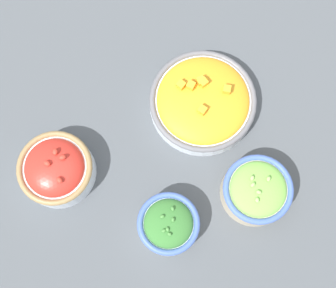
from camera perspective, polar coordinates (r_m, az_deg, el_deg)
The scene contains 5 objects.
ground_plane at distance 0.98m, azimuth 0.00°, elevation -0.42°, with size 3.00×3.00×0.00m, color #4C5156.
bowl_lettuce at distance 0.95m, azimuth 10.76°, elevation -5.56°, with size 0.14×0.14×0.08m.
bowl_squash at distance 0.99m, azimuth 4.27°, elevation 5.21°, with size 0.22×0.22×0.07m.
bowl_cherry_tomatoes at distance 0.96m, azimuth -13.48°, elevation -2.99°, with size 0.15×0.15×0.09m.
bowl_broccoli at distance 0.92m, azimuth 0.06°, elevation -9.73°, with size 0.12×0.12×0.08m.
Camera 1 is at (0.05, -0.22, 0.96)m, focal length 50.00 mm.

